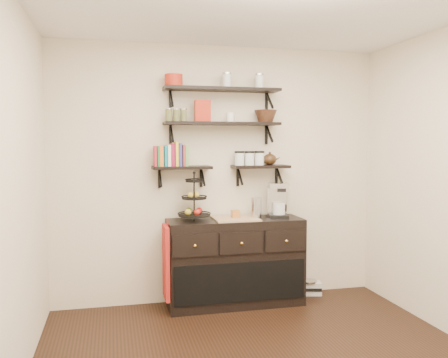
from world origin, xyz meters
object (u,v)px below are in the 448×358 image
sideboard (235,262)px  fruit_stand (194,205)px  coffee_maker (278,201)px  radio (309,287)px

sideboard → fruit_stand: 0.75m
sideboard → coffee_maker: size_ratio=3.83×
sideboard → radio: bearing=7.4°
coffee_maker → radio: bearing=23.9°
fruit_stand → radio: 1.64m
sideboard → coffee_maker: 0.78m
fruit_stand → coffee_maker: bearing=1.4°
fruit_stand → radio: fruit_stand is taller
radio → sideboard: bearing=-159.8°
sideboard → fruit_stand: (-0.43, 0.00, 0.61)m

